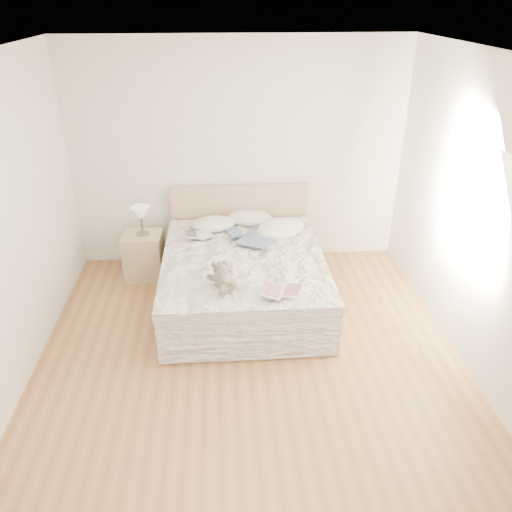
% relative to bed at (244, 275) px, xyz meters
% --- Properties ---
extents(floor, '(4.00, 4.50, 0.00)m').
position_rel_bed_xyz_m(floor, '(0.00, -1.19, -0.31)').
color(floor, brown).
rests_on(floor, ground).
extents(ceiling, '(4.00, 4.50, 0.00)m').
position_rel_bed_xyz_m(ceiling, '(0.00, -1.19, 2.39)').
color(ceiling, white).
rests_on(ceiling, ground).
extents(wall_back, '(4.00, 0.02, 2.70)m').
position_rel_bed_xyz_m(wall_back, '(0.00, 1.06, 1.04)').
color(wall_back, silver).
rests_on(wall_back, ground).
extents(wall_front, '(4.00, 0.02, 2.70)m').
position_rel_bed_xyz_m(wall_front, '(0.00, -3.44, 1.04)').
color(wall_front, silver).
rests_on(wall_front, ground).
extents(wall_right, '(0.02, 4.50, 2.70)m').
position_rel_bed_xyz_m(wall_right, '(2.00, -1.19, 1.04)').
color(wall_right, silver).
rests_on(wall_right, ground).
extents(window, '(0.02, 1.30, 1.10)m').
position_rel_bed_xyz_m(window, '(1.99, -0.89, 1.14)').
color(window, white).
rests_on(window, wall_right).
extents(bed, '(1.72, 2.14, 1.00)m').
position_rel_bed_xyz_m(bed, '(0.00, 0.00, 0.00)').
color(bed, tan).
rests_on(bed, floor).
extents(nightstand, '(0.47, 0.42, 0.56)m').
position_rel_bed_xyz_m(nightstand, '(-1.17, 0.61, -0.03)').
color(nightstand, tan).
rests_on(nightstand, floor).
extents(table_lamp, '(0.27, 0.27, 0.35)m').
position_rel_bed_xyz_m(table_lamp, '(-1.15, 0.62, 0.50)').
color(table_lamp, '#4F4A46').
rests_on(table_lamp, nightstand).
extents(pillow_left, '(0.56, 0.43, 0.16)m').
position_rel_bed_xyz_m(pillow_left, '(-0.33, 0.67, 0.33)').
color(pillow_left, white).
rests_on(pillow_left, bed).
extents(pillow_middle, '(0.63, 0.51, 0.17)m').
position_rel_bed_xyz_m(pillow_middle, '(0.12, 0.82, 0.33)').
color(pillow_middle, silver).
rests_on(pillow_middle, bed).
extents(pillow_right, '(0.76, 0.70, 0.19)m').
position_rel_bed_xyz_m(pillow_right, '(0.46, 0.49, 0.33)').
color(pillow_right, white).
rests_on(pillow_right, bed).
extents(blouse, '(0.75, 0.77, 0.02)m').
position_rel_bed_xyz_m(blouse, '(0.19, 0.28, 0.32)').
color(blouse, '#394F6B').
rests_on(blouse, bed).
extents(photo_book, '(0.35, 0.27, 0.02)m').
position_rel_bed_xyz_m(photo_book, '(-0.50, 0.40, 0.32)').
color(photo_book, silver).
rests_on(photo_book, bed).
extents(childrens_book, '(0.44, 0.36, 0.02)m').
position_rel_bed_xyz_m(childrens_book, '(0.33, -0.87, 0.32)').
color(childrens_book, beige).
rests_on(childrens_book, bed).
extents(teddy_bear, '(0.31, 0.38, 0.17)m').
position_rel_bed_xyz_m(teddy_bear, '(-0.23, -0.73, 0.34)').
color(teddy_bear, '#60554A').
rests_on(teddy_bear, bed).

